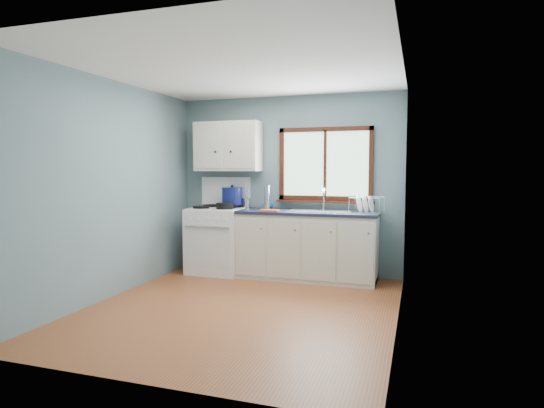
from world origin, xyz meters
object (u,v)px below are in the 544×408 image
(gas_range, at_px, (218,238))
(utensil_crock, at_px, (246,203))
(thermos, at_px, (267,197))
(base_cabinets, at_px, (307,249))
(sink, at_px, (321,216))
(skillet, at_px, (225,205))
(dish_rack, at_px, (366,208))
(stockpot, at_px, (232,196))

(gas_range, relative_size, utensil_crock, 3.73)
(thermos, bearing_deg, gas_range, -172.67)
(gas_range, xyz_separation_m, utensil_crock, (0.37, 0.17, 0.50))
(base_cabinets, height_order, thermos, thermos)
(sink, distance_m, thermos, 0.81)
(skillet, xyz_separation_m, dish_rack, (1.89, 0.22, -0.01))
(base_cabinets, bearing_deg, sink, -0.13)
(sink, bearing_deg, base_cabinets, 179.87)
(stockpot, relative_size, thermos, 1.17)
(sink, distance_m, utensil_crock, 1.13)
(stockpot, height_order, thermos, stockpot)
(gas_range, height_order, dish_rack, gas_range)
(gas_range, bearing_deg, utensil_crock, 24.48)
(gas_range, distance_m, thermos, 0.93)
(base_cabinets, height_order, utensil_crock, utensil_crock)
(stockpot, height_order, utensil_crock, utensil_crock)
(base_cabinets, relative_size, skillet, 4.56)
(gas_range, height_order, skillet, gas_range)
(sink, bearing_deg, gas_range, -179.29)
(base_cabinets, relative_size, stockpot, 4.81)
(gas_range, bearing_deg, skillet, -38.13)
(sink, bearing_deg, thermos, 174.60)
(utensil_crock, relative_size, thermos, 1.11)
(thermos, relative_size, dish_rack, 0.73)
(sink, xyz_separation_m, utensil_crock, (-1.11, 0.15, 0.14))
(skillet, xyz_separation_m, utensil_crock, (0.19, 0.31, 0.01))
(skillet, bearing_deg, sink, -8.57)
(gas_range, xyz_separation_m, sink, (1.49, 0.02, 0.37))
(skillet, bearing_deg, dish_rack, -9.04)
(skillet, distance_m, utensil_crock, 0.37)
(utensil_crock, height_order, dish_rack, utensil_crock)
(gas_range, relative_size, skillet, 3.35)
(sink, xyz_separation_m, skillet, (-1.30, -0.16, 0.13))
(skillet, distance_m, dish_rack, 1.90)
(base_cabinets, xyz_separation_m, dish_rack, (0.77, 0.06, 0.57))
(dish_rack, bearing_deg, base_cabinets, -168.02)
(skillet, relative_size, utensil_crock, 1.11)
(thermos, bearing_deg, utensil_crock, 166.98)
(sink, relative_size, utensil_crock, 2.31)
(base_cabinets, xyz_separation_m, stockpot, (-1.13, 0.11, 0.68))
(sink, height_order, dish_rack, sink)
(utensil_crock, bearing_deg, skillet, -121.10)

